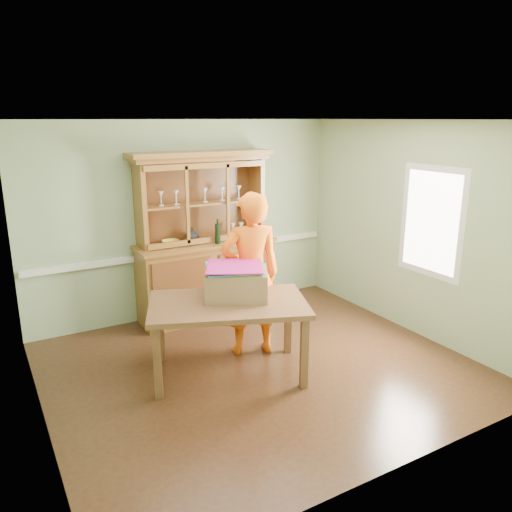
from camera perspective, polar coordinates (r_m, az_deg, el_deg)
floor at (r=5.77m, az=0.43°, el=-12.60°), size 4.50×4.50×0.00m
ceiling at (r=5.09m, az=0.50°, el=15.32°), size 4.50×4.50×0.00m
wall_back at (r=7.02m, az=-7.82°, el=4.13°), size 4.50×0.00×4.50m
wall_left at (r=4.61m, az=-24.51°, el=-3.18°), size 0.00×4.00×4.00m
wall_right at (r=6.66m, az=17.44°, el=2.95°), size 0.00×4.00×4.00m
wall_front at (r=3.77m, az=16.11°, el=-6.40°), size 4.50×0.00×4.50m
chair_rail at (r=7.10m, az=-7.62°, el=0.54°), size 4.41×0.05×0.08m
framed_map at (r=4.84m, az=-24.90°, el=0.11°), size 0.03×0.60×0.46m
window_panel at (r=6.42m, az=19.37°, el=3.70°), size 0.03×0.96×1.36m
china_hutch at (r=6.97m, az=-5.84°, el=-0.51°), size 1.95×0.64×2.30m
dining_table at (r=5.36m, az=-3.20°, el=-6.25°), size 1.91×1.54×0.83m
cardboard_box at (r=5.41m, az=-2.23°, el=-3.17°), size 0.83×0.78×0.31m
kite_stack at (r=5.40m, az=-2.30°, el=-1.27°), size 0.78×0.78×0.04m
person at (r=5.78m, az=-0.62°, el=-2.13°), size 0.80×0.63×1.93m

